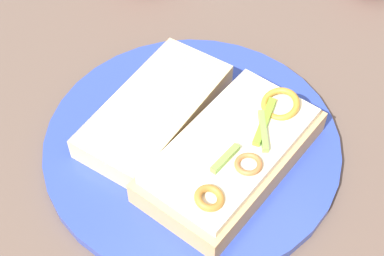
% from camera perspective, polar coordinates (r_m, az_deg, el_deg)
% --- Properties ---
extents(ground_plane, '(2.00, 2.00, 0.00)m').
position_cam_1_polar(ground_plane, '(0.60, 0.00, -1.89)').
color(ground_plane, brown).
rests_on(ground_plane, ground).
extents(plate, '(0.30, 0.30, 0.01)m').
position_cam_1_polar(plate, '(0.60, 0.00, -1.55)').
color(plate, '#2E44B1').
rests_on(plate, ground_plane).
extents(sandwich, '(0.18, 0.21, 0.05)m').
position_cam_1_polar(sandwich, '(0.56, 3.96, -2.47)').
color(sandwich, tan).
rests_on(sandwich, plate).
extents(bread_slice_side, '(0.17, 0.19, 0.03)m').
position_cam_1_polar(bread_slice_side, '(0.61, -3.62, 1.78)').
color(bread_slice_side, beige).
rests_on(bread_slice_side, plate).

